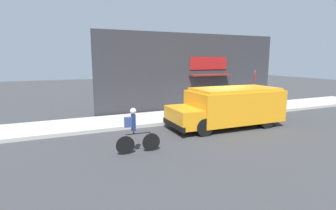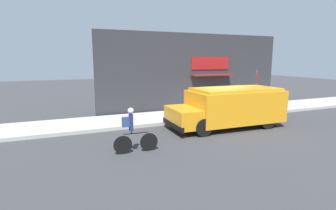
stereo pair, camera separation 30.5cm
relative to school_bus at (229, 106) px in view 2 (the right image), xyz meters
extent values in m
plane|color=#38383A|center=(0.52, 1.49, -1.05)|extent=(70.00, 70.00, 0.00)
cube|color=#ADAAA3|center=(0.52, 2.94, -0.96)|extent=(28.00, 2.90, 0.17)
cube|color=#2D2D33|center=(0.52, 4.62, 1.47)|extent=(12.94, 0.18, 5.03)
cube|color=maroon|center=(1.64, 4.51, 2.07)|extent=(2.85, 0.05, 0.84)
cube|color=maroon|center=(1.64, 4.24, 1.30)|extent=(2.99, 0.59, 0.10)
cube|color=orange|center=(0.32, -0.01, 0.01)|extent=(4.66, 2.44, 1.56)
cube|color=orange|center=(-2.55, 0.06, -0.34)|extent=(1.19, 2.17, 0.86)
cube|color=orange|center=(0.32, -0.01, 0.85)|extent=(4.29, 2.25, 0.13)
cube|color=black|center=(-3.07, 0.08, -0.67)|extent=(0.18, 2.29, 0.24)
cube|color=red|center=(-0.91, 1.44, 0.09)|extent=(0.04, 0.44, 0.44)
cylinder|color=black|center=(-2.00, 1.06, -0.64)|extent=(0.81, 0.28, 0.80)
cylinder|color=black|center=(-2.05, -0.95, -0.64)|extent=(0.81, 0.28, 0.80)
cylinder|color=black|center=(1.55, 0.97, -0.64)|extent=(0.81, 0.28, 0.80)
cylinder|color=black|center=(1.50, -1.04, -0.64)|extent=(0.81, 0.28, 0.80)
cylinder|color=black|center=(-4.88, -1.80, -0.71)|extent=(0.68, 0.06, 0.68)
cylinder|color=black|center=(-5.86, -1.77, -0.71)|extent=(0.68, 0.06, 0.68)
cylinder|color=black|center=(-5.37, -1.78, -0.32)|extent=(0.93, 0.07, 0.04)
cylinder|color=black|center=(-5.54, -1.78, -0.26)|extent=(0.04, 0.04, 0.12)
cube|color=navy|center=(-5.54, -1.78, 0.10)|extent=(0.13, 0.20, 0.61)
sphere|color=white|center=(-5.54, -1.78, 0.52)|extent=(0.22, 0.22, 0.22)
cube|color=navy|center=(-5.73, -1.77, 0.13)|extent=(0.26, 0.15, 0.36)
cylinder|color=slate|center=(3.30, 1.91, 0.39)|extent=(0.07, 0.07, 2.54)
cube|color=red|center=(3.30, 1.86, 1.31)|extent=(0.45, 0.45, 0.60)
cylinder|color=#2D5138|center=(1.93, 3.31, -0.41)|extent=(0.61, 0.61, 0.93)
cylinder|color=black|center=(1.93, 3.31, 0.07)|extent=(0.63, 0.63, 0.04)
camera|label=1|loc=(-8.13, -10.59, 2.33)|focal=28.00mm
camera|label=2|loc=(-7.85, -10.71, 2.33)|focal=28.00mm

